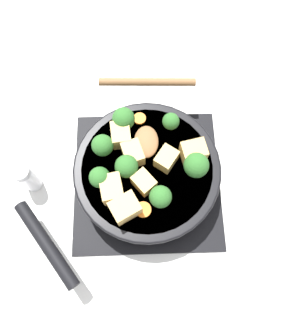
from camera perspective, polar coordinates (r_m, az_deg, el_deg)
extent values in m
plane|color=silver|center=(0.71, 0.00, -2.16)|extent=(2.40, 2.40, 0.00)
cube|color=black|center=(0.70, 0.00, -2.07)|extent=(0.31, 0.31, 0.01)
torus|color=black|center=(0.69, 0.00, -1.68)|extent=(0.24, 0.24, 0.01)
cube|color=black|center=(0.69, 0.00, -1.68)|extent=(0.01, 0.23, 0.01)
cube|color=black|center=(0.69, 0.00, -1.68)|extent=(0.23, 0.01, 0.01)
cylinder|color=black|center=(0.66, 0.00, -0.80)|extent=(0.28, 0.28, 0.06)
cylinder|color=brown|center=(0.65, 0.00, -0.69)|extent=(0.25, 0.25, 0.05)
torus|color=black|center=(0.63, 0.00, -0.12)|extent=(0.29, 0.29, 0.01)
cylinder|color=black|center=(0.64, -17.13, -12.59)|extent=(0.13, 0.16, 0.02)
ellipsoid|color=brown|center=(0.64, 0.01, 4.61)|extent=(0.05, 0.07, 0.01)
cylinder|color=brown|center=(0.70, 0.04, 14.75)|extent=(0.20, 0.02, 0.02)
cube|color=tan|center=(0.63, 8.09, 2.84)|extent=(0.05, 0.05, 0.04)
cube|color=tan|center=(0.60, -6.14, -3.62)|extent=(0.05, 0.06, 0.04)
cube|color=tan|center=(0.60, -0.57, -2.51)|extent=(0.05, 0.05, 0.03)
cube|color=tan|center=(0.59, -3.83, -6.98)|extent=(0.06, 0.06, 0.04)
cube|color=tan|center=(0.62, 3.38, 1.60)|extent=(0.05, 0.05, 0.03)
cube|color=tan|center=(0.64, -4.55, 5.80)|extent=(0.04, 0.05, 0.04)
cube|color=tan|center=(0.62, -2.48, 2.48)|extent=(0.05, 0.05, 0.04)
cylinder|color=#709956|center=(0.61, 2.29, -5.51)|extent=(0.01, 0.01, 0.01)
sphere|color=#2D6628|center=(0.58, 2.36, -5.03)|extent=(0.04, 0.04, 0.04)
cylinder|color=#709956|center=(0.66, 4.06, 7.38)|extent=(0.01, 0.01, 0.01)
sphere|color=#2D6628|center=(0.64, 4.18, 8.11)|extent=(0.03, 0.03, 0.03)
cylinder|color=#709956|center=(0.66, -3.97, 7.65)|extent=(0.01, 0.01, 0.01)
sphere|color=#2D6628|center=(0.64, -4.11, 8.55)|extent=(0.04, 0.04, 0.04)
cylinder|color=#709956|center=(0.63, 8.27, -0.23)|extent=(0.01, 0.01, 0.01)
sphere|color=#2D6628|center=(0.61, 8.57, 0.49)|extent=(0.05, 0.05, 0.05)
cylinder|color=#709956|center=(0.62, -7.99, -2.19)|extent=(0.01, 0.01, 0.01)
sphere|color=#2D6628|center=(0.60, -8.25, -1.62)|extent=(0.04, 0.04, 0.04)
cylinder|color=#709956|center=(0.64, -7.50, 3.18)|extent=(0.01, 0.01, 0.01)
sphere|color=#2D6628|center=(0.62, -7.75, 3.93)|extent=(0.04, 0.04, 0.04)
cylinder|color=#709956|center=(0.62, -3.47, -0.39)|extent=(0.01, 0.01, 0.01)
sphere|color=#2D6628|center=(0.60, -3.59, 0.29)|extent=(0.04, 0.04, 0.04)
cylinder|color=orange|center=(0.67, -1.29, 8.60)|extent=(0.03, 0.03, 0.01)
cylinder|color=orange|center=(0.60, -0.67, -7.26)|extent=(0.03, 0.03, 0.01)
cylinder|color=white|center=(0.71, -19.91, -1.48)|extent=(0.04, 0.04, 0.07)
cylinder|color=#B7B7BC|center=(0.67, -21.10, -0.37)|extent=(0.03, 0.03, 0.01)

